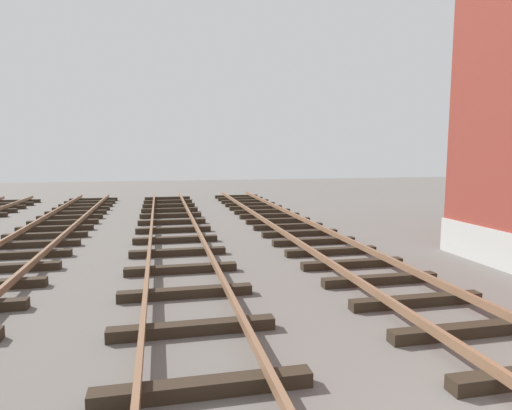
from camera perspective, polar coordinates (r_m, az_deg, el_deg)
The scene contains 0 objects.
Camera 1 is at (-3.76, -2.13, 2.73)m, focal length 31.11 mm.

